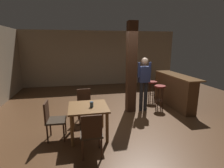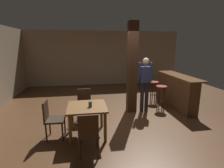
{
  "view_description": "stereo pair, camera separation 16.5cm",
  "coord_description": "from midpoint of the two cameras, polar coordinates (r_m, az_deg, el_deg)",
  "views": [
    {
      "loc": [
        -1.31,
        -4.69,
        2.13
      ],
      "look_at": [
        -0.36,
        -0.08,
        1.05
      ],
      "focal_mm": 28.0,
      "sensor_mm": 36.0,
      "label": 1
    },
    {
      "loc": [
        -1.14,
        -4.72,
        2.13
      ],
      "look_at": [
        -0.36,
        -0.08,
        1.05
      ],
      "focal_mm": 28.0,
      "sensor_mm": 36.0,
      "label": 2
    }
  ],
  "objects": [
    {
      "name": "bar_stool_mid",
      "position": [
        6.73,
        12.26,
        -0.77
      ],
      "size": [
        0.35,
        0.35,
        0.77
      ],
      "color": "maroon",
      "rests_on": "ground_plane"
    },
    {
      "name": "pillar",
      "position": [
        5.47,
        5.47,
        5.17
      ],
      "size": [
        0.28,
        0.28,
        2.8
      ],
      "primitive_type": "cube",
      "color": "#382114",
      "rests_on": "ground_plane"
    },
    {
      "name": "bar_stool_near",
      "position": [
        6.06,
        14.6,
        -2.29
      ],
      "size": [
        0.36,
        0.36,
        0.78
      ],
      "color": "maroon",
      "rests_on": "ground_plane"
    },
    {
      "name": "dining_table",
      "position": [
        4.14,
        -8.89,
        -8.9
      ],
      "size": [
        0.89,
        0.89,
        0.74
      ],
      "color": "brown",
      "rests_on": "ground_plane"
    },
    {
      "name": "standing_person",
      "position": [
        5.61,
        9.59,
        1.13
      ],
      "size": [
        0.47,
        0.23,
        1.72
      ],
      "color": "navy",
      "rests_on": "ground_plane"
    },
    {
      "name": "chair_north",
      "position": [
        4.98,
        -9.88,
        -6.32
      ],
      "size": [
        0.46,
        0.46,
        0.89
      ],
      "color": "#2D2319",
      "rests_on": "ground_plane"
    },
    {
      "name": "chair_west",
      "position": [
        4.23,
        -19.95,
        -10.49
      ],
      "size": [
        0.44,
        0.44,
        0.89
      ],
      "color": "#2D2319",
      "rests_on": "ground_plane"
    },
    {
      "name": "ground_plane",
      "position": [
        5.31,
        2.79,
        -10.77
      ],
      "size": [
        10.8,
        10.8,
        0.0
      ],
      "primitive_type": "plane",
      "color": "#4C301C"
    },
    {
      "name": "chair_south",
      "position": [
        3.44,
        -8.15,
        -15.44
      ],
      "size": [
        0.43,
        0.43,
        0.89
      ],
      "color": "#2D2319",
      "rests_on": "ground_plane"
    },
    {
      "name": "wall_back",
      "position": [
        9.31,
        -4.05,
        8.4
      ],
      "size": [
        8.0,
        0.1,
        2.8
      ],
      "primitive_type": "cube",
      "color": "gray",
      "rests_on": "ground_plane"
    },
    {
      "name": "napkin_cup",
      "position": [
        4.0,
        -7.85,
        -6.64
      ],
      "size": [
        0.08,
        0.08,
        0.13
      ],
      "primitive_type": "cylinder",
      "color": "#33475B",
      "rests_on": "dining_table"
    },
    {
      "name": "bar_counter",
      "position": [
        6.49,
        18.73,
        -1.85
      ],
      "size": [
        0.56,
        2.16,
        1.09
      ],
      "color": "brown",
      "rests_on": "ground_plane"
    }
  ]
}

